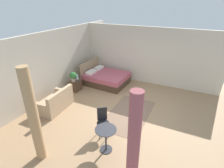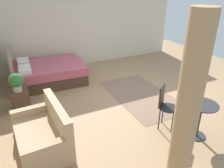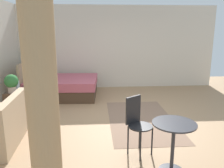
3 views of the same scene
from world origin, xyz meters
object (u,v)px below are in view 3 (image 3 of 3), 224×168
(cafe_chair_near_window, at_px, (137,120))
(bed, at_px, (61,86))
(vase, at_px, (17,86))
(balcony_table, at_px, (173,138))
(nightstand, at_px, (16,102))
(potted_plant, at_px, (11,82))

(cafe_chair_near_window, bearing_deg, bed, 26.53)
(vase, bearing_deg, bed, -37.08)
(vase, height_order, cafe_chair_near_window, cafe_chair_near_window)
(balcony_table, bearing_deg, nightstand, 48.48)
(potted_plant, relative_size, vase, 1.90)
(bed, distance_m, vase, 1.49)
(nightstand, relative_size, balcony_table, 0.70)
(nightstand, bearing_deg, cafe_chair_near_window, -129.02)
(nightstand, distance_m, vase, 0.39)
(vase, height_order, balcony_table, vase)
(potted_plant, xyz_separation_m, balcony_table, (-2.54, -3.00, -0.25))
(vase, distance_m, cafe_chair_near_window, 3.38)
(vase, bearing_deg, potted_plant, 170.75)
(bed, bearing_deg, nightstand, 144.92)
(balcony_table, height_order, cafe_chair_near_window, cafe_chair_near_window)
(bed, height_order, potted_plant, bed)
(bed, distance_m, nightstand, 1.56)
(nightstand, distance_m, balcony_table, 3.99)
(potted_plant, xyz_separation_m, vase, (0.22, -0.04, -0.13))
(cafe_chair_near_window, bearing_deg, nightstand, 50.98)
(nightstand, distance_m, cafe_chair_near_window, 3.34)
(balcony_table, bearing_deg, potted_plant, 49.71)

